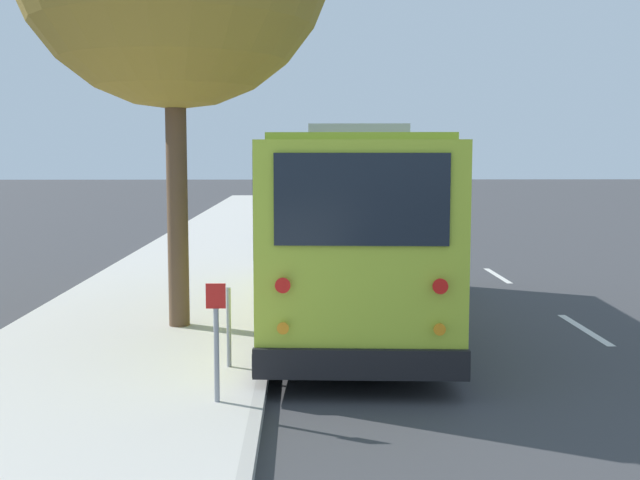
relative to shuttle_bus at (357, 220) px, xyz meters
The scene contains 14 objects.
ground_plane 2.19m from the shuttle_bus, 23.38° to the right, with size 160.00×160.00×0.00m, color #3D3D3F.
sidewalk_slab 4.17m from the shuttle_bus, 72.23° to the left, with size 80.00×4.23×0.15m, color beige.
curb_strip 2.52m from the shuttle_bus, 51.09° to the left, with size 80.00×0.14×0.15m, color #AAA69D.
shuttle_bus is the anchor object (origin of this frame).
parked_sedan_blue 12.62m from the shuttle_bus, ahead, with size 4.55×1.81×1.26m.
parked_sedan_gray 18.37m from the shuttle_bus, ahead, with size 4.52×1.78×1.28m.
parked_sedan_silver 25.29m from the shuttle_bus, ahead, with size 4.52×1.73×1.28m.
parked_sedan_white 30.87m from the shuttle_bus, ahead, with size 4.46×1.79×1.28m.
parked_sedan_tan 36.75m from the shuttle_bus, ahead, with size 4.61×1.91×1.26m.
sign_post_near 5.36m from the shuttle_bus, 158.97° to the left, with size 0.06×0.22×1.34m.
sign_post_far 4.08m from the shuttle_bus, 151.14° to the left, with size 0.06×0.06×1.05m.
fire_hydrant 6.38m from the shuttle_bus, 18.67° to the left, with size 0.22×0.22×0.81m.
lane_stripe_mid 4.23m from the shuttle_bus, 99.50° to the right, with size 2.40×0.14×0.01m, color silver.
lane_stripe_ahead 6.81m from the shuttle_bus, 35.19° to the right, with size 2.40×0.14×0.01m, color silver.
Camera 1 is at (-14.86, 1.43, 2.91)m, focal length 45.00 mm.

